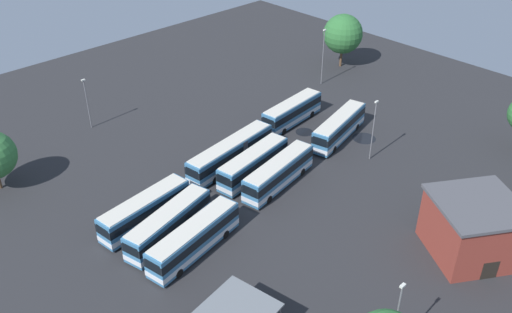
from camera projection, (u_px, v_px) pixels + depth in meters
ground_plane at (252, 176)px, 73.27m from camera, size 110.48×110.48×0.00m
bus_row0_slot0 at (292, 112)px, 84.44m from camera, size 11.74×3.76×3.62m
bus_row0_slot2 at (339, 127)px, 80.43m from camera, size 12.56×5.29×3.62m
bus_row1_slot0 at (231, 153)px, 74.45m from camera, size 14.85×4.45×3.62m
bus_row1_slot1 at (253, 164)px, 72.22m from camera, size 12.02×4.31×3.62m
bus_row1_slot2 at (279, 173)px, 70.44m from camera, size 12.42×4.55×3.62m
bus_row2_slot0 at (145, 210)px, 63.89m from camera, size 11.99×3.90×3.62m
bus_row2_slot1 at (169, 224)px, 61.79m from camera, size 12.18×5.21×3.62m
bus_row2_slot2 at (194, 239)px, 59.73m from camera, size 12.58×4.69×3.62m
depot_building at (473, 228)px, 59.05m from camera, size 12.11×12.13×6.58m
lamp_post_mid_lot at (323, 55)px, 94.73m from camera, size 0.56×0.28×9.78m
lamp_post_near_entrance at (87, 101)px, 82.01m from camera, size 0.56×0.28×7.84m
lamp_post_far_corner at (373, 128)px, 74.20m from camera, size 0.56×0.28×8.83m
tree_north_edge at (343, 34)px, 100.86m from camera, size 7.09×7.09×9.77m
puddle_back_corner at (304, 132)px, 83.08m from camera, size 2.62×2.62×0.01m
puddle_front_lane at (364, 138)px, 81.50m from camera, size 3.40×3.40×0.01m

